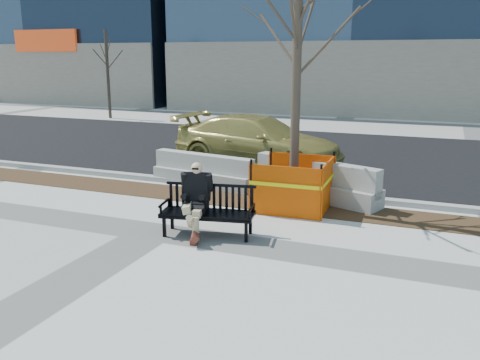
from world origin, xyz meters
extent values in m
plane|color=beige|center=(0.00, 0.00, 0.00)|extent=(120.00, 120.00, 0.00)
cube|color=#47301C|center=(0.00, 2.60, 0.00)|extent=(40.00, 1.20, 0.02)
cube|color=black|center=(0.00, 8.80, 0.00)|extent=(60.00, 10.40, 0.01)
cube|color=#9E9B93|center=(0.00, 3.55, 0.06)|extent=(60.00, 0.25, 0.12)
imported|color=#9E9041|center=(-0.19, 6.31, 0.00)|extent=(5.42, 2.78, 1.50)
camera|label=1|loc=(4.91, -7.90, 3.23)|focal=38.37mm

